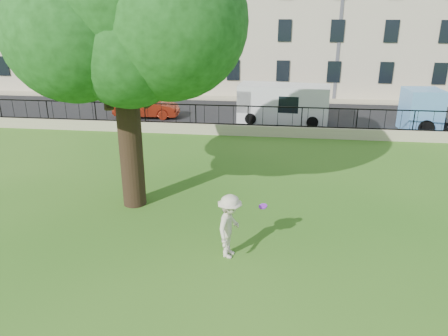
# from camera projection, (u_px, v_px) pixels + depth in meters

# --- Properties ---
(ground) EXTENTS (120.00, 120.00, 0.00)m
(ground) POSITION_uv_depth(u_px,v_px,m) (221.00, 241.00, 13.90)
(ground) COLOR #275E16
(ground) RESTS_ON ground
(retaining_wall) EXTENTS (50.00, 0.40, 0.60)m
(retaining_wall) POSITION_uv_depth(u_px,v_px,m) (248.00, 130.00, 24.94)
(retaining_wall) COLOR tan
(retaining_wall) RESTS_ON ground
(iron_railing) EXTENTS (50.00, 0.05, 1.13)m
(iron_railing) POSITION_uv_depth(u_px,v_px,m) (248.00, 116.00, 24.64)
(iron_railing) COLOR black
(iron_railing) RESTS_ON retaining_wall
(street) EXTENTS (60.00, 9.00, 0.01)m
(street) POSITION_uv_depth(u_px,v_px,m) (253.00, 116.00, 29.41)
(street) COLOR black
(street) RESTS_ON ground
(sidewalk) EXTENTS (60.00, 1.40, 0.12)m
(sidewalk) POSITION_uv_depth(u_px,v_px,m) (257.00, 99.00, 34.22)
(sidewalk) COLOR tan
(sidewalk) RESTS_ON ground
(building_row) EXTENTS (56.40, 10.40, 13.80)m
(building_row) POSITION_uv_depth(u_px,v_px,m) (262.00, 6.00, 37.06)
(building_row) COLOR beige
(building_row) RESTS_ON ground
(tree) EXTENTS (8.45, 6.66, 10.70)m
(tree) POSITION_uv_depth(u_px,v_px,m) (116.00, 0.00, 14.03)
(tree) COLOR black
(tree) RESTS_ON ground
(man) EXTENTS (0.99, 1.40, 1.97)m
(man) POSITION_uv_depth(u_px,v_px,m) (230.00, 226.00, 12.74)
(man) COLOR beige
(man) RESTS_ON ground
(frisbee) EXTENTS (0.30, 0.31, 0.12)m
(frisbee) POSITION_uv_depth(u_px,v_px,m) (263.00, 206.00, 13.46)
(frisbee) COLOR purple
(red_sedan) EXTENTS (4.30, 1.70, 1.39)m
(red_sedan) POSITION_uv_depth(u_px,v_px,m) (146.00, 107.00, 28.75)
(red_sedan) COLOR #9D2713
(red_sedan) RESTS_ON street
(white_van) EXTENTS (5.79, 2.74, 2.35)m
(white_van) POSITION_uv_depth(u_px,v_px,m) (283.00, 104.00, 27.53)
(white_van) COLOR silver
(white_van) RESTS_ON street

